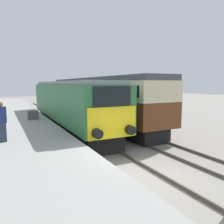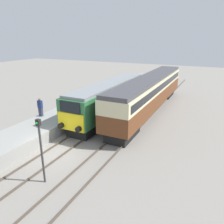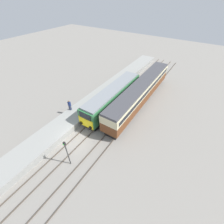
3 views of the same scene
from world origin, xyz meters
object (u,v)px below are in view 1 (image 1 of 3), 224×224
object	(u,v)px
passenger_carriage	(94,95)
luggage_crate	(33,115)
locomotive	(69,103)
person_on_platform	(1,122)

from	to	relation	value
passenger_carriage	luggage_crate	distance (m)	6.84
passenger_carriage	luggage_crate	bearing A→B (deg)	-152.20
locomotive	luggage_crate	distance (m)	2.69
luggage_crate	locomotive	bearing A→B (deg)	-6.85
locomotive	person_on_platform	world-z (taller)	locomotive
locomotive	passenger_carriage	size ratio (longest dim) A/B	0.72
passenger_carriage	person_on_platform	world-z (taller)	passenger_carriage
luggage_crate	person_on_platform	bearing A→B (deg)	-109.17
locomotive	person_on_platform	xyz separation A→B (m)	(-4.59, -5.50, -0.17)
passenger_carriage	locomotive	bearing A→B (deg)	-134.55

